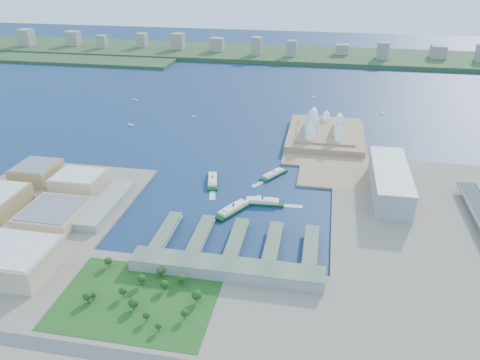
% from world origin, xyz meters
% --- Properties ---
extents(ground, '(3000.00, 3000.00, 0.00)m').
position_xyz_m(ground, '(0.00, 0.00, 0.00)').
color(ground, '#0F1F46').
rests_on(ground, ground).
extents(west_land, '(220.00, 390.00, 3.00)m').
position_xyz_m(west_land, '(-250.00, -105.00, 1.50)').
color(west_land, gray).
rests_on(west_land, ground).
extents(south_land, '(720.00, 180.00, 3.00)m').
position_xyz_m(south_land, '(0.00, -210.00, 1.50)').
color(south_land, gray).
rests_on(south_land, ground).
extents(east_land, '(240.00, 500.00, 3.00)m').
position_xyz_m(east_land, '(240.00, -50.00, 1.50)').
color(east_land, gray).
rests_on(east_land, ground).
extents(peninsula, '(135.00, 220.00, 3.00)m').
position_xyz_m(peninsula, '(107.50, 260.00, 1.50)').
color(peninsula, '#997453').
rests_on(peninsula, ground).
extents(far_shore, '(2200.00, 260.00, 12.00)m').
position_xyz_m(far_shore, '(0.00, 980.00, 6.00)').
color(far_shore, '#2D4926').
rests_on(far_shore, ground).
extents(opera_house, '(134.00, 180.00, 58.00)m').
position_xyz_m(opera_house, '(105.00, 280.00, 32.00)').
color(opera_house, white).
rests_on(opera_house, peninsula).
extents(toaster_building, '(45.00, 155.00, 35.00)m').
position_xyz_m(toaster_building, '(195.00, 80.00, 20.50)').
color(toaster_building, gray).
rests_on(toaster_building, east_land).
extents(west_buildings, '(200.00, 280.00, 27.00)m').
position_xyz_m(west_buildings, '(-250.00, -70.00, 16.50)').
color(west_buildings, '#9D7D4E').
rests_on(west_buildings, west_land).
extents(ferry_wharves, '(184.00, 90.00, 9.30)m').
position_xyz_m(ferry_wharves, '(14.00, -75.00, 4.65)').
color(ferry_wharves, '#506048').
rests_on(ferry_wharves, ground).
extents(terminal_building, '(200.00, 28.00, 12.00)m').
position_xyz_m(terminal_building, '(15.00, -135.00, 9.00)').
color(terminal_building, gray).
rests_on(terminal_building, south_land).
extents(park, '(150.00, 110.00, 16.00)m').
position_xyz_m(park, '(-60.00, -190.00, 11.00)').
color(park, '#194714').
rests_on(park, south_land).
extents(far_skyline, '(1900.00, 140.00, 55.00)m').
position_xyz_m(far_skyline, '(0.00, 960.00, 39.50)').
color(far_skyline, gray).
rests_on(far_skyline, far_shore).
extents(ferry_a, '(27.04, 58.48, 10.72)m').
position_xyz_m(ferry_a, '(-50.04, 72.26, 5.36)').
color(ferry_a, '#0E3821').
rests_on(ferry_a, ground).
extents(ferry_b, '(38.39, 50.58, 9.73)m').
position_xyz_m(ferry_b, '(34.13, 109.41, 4.87)').
color(ferry_b, '#0E3821').
rests_on(ferry_b, ground).
extents(ferry_c, '(43.74, 60.77, 11.55)m').
position_xyz_m(ferry_c, '(-3.68, -4.55, 5.77)').
color(ferry_c, '#0E3821').
rests_on(ferry_c, ground).
extents(ferry_d, '(57.77, 17.73, 10.79)m').
position_xyz_m(ferry_d, '(29.84, 22.05, 5.39)').
color(ferry_d, '#0E3821').
rests_on(ferry_d, ground).
extents(boat_a, '(14.01, 9.85, 2.71)m').
position_xyz_m(boat_a, '(-262.39, 281.20, 1.36)').
color(boat_a, white).
rests_on(boat_a, ground).
extents(boat_b, '(9.33, 3.60, 2.48)m').
position_xyz_m(boat_b, '(-157.15, 351.68, 1.24)').
color(boat_b, white).
rests_on(boat_b, ground).
extents(boat_c, '(6.04, 12.72, 2.76)m').
position_xyz_m(boat_c, '(217.14, 444.01, 1.38)').
color(boat_c, white).
rests_on(boat_c, ground).
extents(boat_d, '(13.93, 7.47, 2.32)m').
position_xyz_m(boat_d, '(-318.20, 441.13, 1.16)').
color(boat_d, white).
rests_on(boat_d, ground).
extents(boat_e, '(8.00, 12.31, 2.89)m').
position_xyz_m(boat_e, '(72.40, 533.00, 1.45)').
color(boat_e, white).
rests_on(boat_e, ground).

